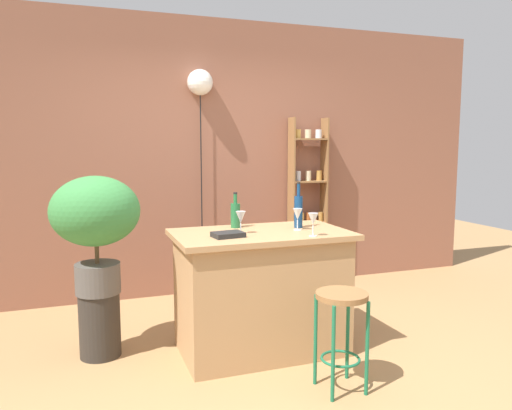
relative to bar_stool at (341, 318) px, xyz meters
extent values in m
plane|color=#A37A4C|center=(-0.26, 0.44, -0.47)|extent=(12.00, 12.00, 0.00)
cube|color=#8C5642|center=(-0.26, 2.39, 0.93)|extent=(6.40, 0.10, 2.80)
cube|color=tan|center=(-0.26, 0.74, -0.04)|extent=(1.18, 0.69, 0.87)
cube|color=tan|center=(-0.26, 0.74, 0.42)|extent=(1.29, 0.75, 0.04)
cylinder|color=#196642|center=(-0.12, -0.12, -0.17)|extent=(0.02, 0.02, 0.60)
cylinder|color=#196642|center=(0.12, -0.12, -0.17)|extent=(0.02, 0.02, 0.60)
cylinder|color=#196642|center=(-0.12, 0.12, -0.17)|extent=(0.02, 0.02, 0.60)
cylinder|color=#196642|center=(0.12, 0.12, -0.17)|extent=(0.02, 0.02, 0.60)
torus|color=#196642|center=(0.00, 0.00, -0.27)|extent=(0.25, 0.25, 0.02)
cylinder|color=olive|center=(0.00, 0.00, 0.15)|extent=(0.33, 0.33, 0.03)
cube|color=olive|center=(0.64, 2.24, 0.44)|extent=(0.02, 0.17, 1.82)
cube|color=olive|center=(1.03, 2.24, 0.44)|extent=(0.02, 0.17, 1.82)
cube|color=olive|center=(0.84, 2.24, -0.24)|extent=(0.37, 0.17, 0.02)
cylinder|color=#AD7A38|center=(0.68, 2.23, -0.20)|extent=(0.05, 0.05, 0.07)
cylinder|color=brown|center=(0.76, 2.23, -0.20)|extent=(0.05, 0.05, 0.07)
cylinder|color=silver|center=(0.83, 2.23, -0.20)|extent=(0.05, 0.05, 0.07)
cylinder|color=gold|center=(0.92, 2.25, -0.20)|extent=(0.05, 0.05, 0.07)
cylinder|color=brown|center=(1.00, 2.25, -0.20)|extent=(0.05, 0.05, 0.07)
cube|color=olive|center=(0.84, 2.24, 0.21)|extent=(0.37, 0.17, 0.02)
cylinder|color=brown|center=(0.68, 2.24, 0.28)|extent=(0.05, 0.05, 0.11)
cylinder|color=gold|center=(0.77, 2.25, 0.28)|extent=(0.05, 0.05, 0.11)
cylinder|color=#994C23|center=(0.84, 2.23, 0.28)|extent=(0.05, 0.05, 0.11)
cylinder|color=brown|center=(0.92, 2.23, 0.28)|extent=(0.05, 0.05, 0.11)
cylinder|color=#AD7A38|center=(0.99, 2.23, 0.28)|extent=(0.05, 0.05, 0.11)
cube|color=olive|center=(0.84, 2.24, 0.67)|extent=(0.37, 0.17, 0.02)
cylinder|color=silver|center=(0.72, 2.24, 0.73)|extent=(0.06, 0.06, 0.11)
cylinder|color=beige|center=(0.84, 2.23, 0.73)|extent=(0.06, 0.06, 0.11)
cylinder|color=#AD7A38|center=(0.97, 2.24, 0.73)|extent=(0.06, 0.06, 0.11)
cube|color=olive|center=(0.84, 2.24, 1.13)|extent=(0.37, 0.17, 0.02)
cylinder|color=gold|center=(0.71, 2.24, 1.18)|extent=(0.07, 0.07, 0.09)
cylinder|color=beige|center=(0.83, 2.24, 1.18)|extent=(0.07, 0.07, 0.09)
cylinder|color=silver|center=(0.96, 2.23, 1.18)|extent=(0.07, 0.07, 0.09)
cylinder|color=#2D2823|center=(-1.41, 1.04, -0.23)|extent=(0.29, 0.29, 0.48)
cylinder|color=#514C47|center=(-1.41, 1.04, 0.12)|extent=(0.32, 0.32, 0.22)
cylinder|color=brown|center=(-1.41, 1.04, 0.30)|extent=(0.03, 0.03, 0.16)
ellipsoid|color=#387F3D|center=(-1.41, 1.04, 0.60)|extent=(0.63, 0.57, 0.50)
cylinder|color=#236638|center=(-0.38, 0.98, 0.53)|extent=(0.07, 0.07, 0.19)
cylinder|color=#236638|center=(-0.38, 0.98, 0.66)|extent=(0.03, 0.03, 0.07)
cylinder|color=black|center=(-0.38, 0.98, 0.70)|extent=(0.03, 0.03, 0.01)
cylinder|color=navy|center=(0.07, 0.81, 0.56)|extent=(0.07, 0.07, 0.24)
cylinder|color=navy|center=(0.07, 0.81, 0.73)|extent=(0.02, 0.02, 0.10)
cylinder|color=black|center=(0.07, 0.81, 0.78)|extent=(0.03, 0.03, 0.01)
cylinder|color=silver|center=(0.02, 0.71, 0.44)|extent=(0.06, 0.06, 0.00)
cylinder|color=silver|center=(0.02, 0.71, 0.48)|extent=(0.01, 0.01, 0.07)
cone|color=silver|center=(0.02, 0.71, 0.56)|extent=(0.07, 0.07, 0.08)
cylinder|color=silver|center=(0.02, 0.45, 0.44)|extent=(0.06, 0.06, 0.00)
cylinder|color=silver|center=(0.02, 0.45, 0.48)|extent=(0.01, 0.01, 0.07)
cone|color=silver|center=(0.02, 0.45, 0.56)|extent=(0.07, 0.07, 0.08)
cylinder|color=silver|center=(-0.43, 0.71, 0.44)|extent=(0.06, 0.06, 0.00)
cylinder|color=silver|center=(-0.43, 0.71, 0.48)|extent=(0.01, 0.01, 0.07)
cone|color=silver|center=(-0.43, 0.71, 0.56)|extent=(0.07, 0.07, 0.08)
cube|color=black|center=(-0.55, 0.62, 0.45)|extent=(0.23, 0.18, 0.03)
cylinder|color=black|center=(-0.33, 2.28, 0.61)|extent=(0.01, 0.01, 2.15)
sphere|color=white|center=(-0.33, 2.28, 1.68)|extent=(0.26, 0.26, 0.26)
camera|label=1|loc=(-1.51, -2.64, 1.08)|focal=34.93mm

